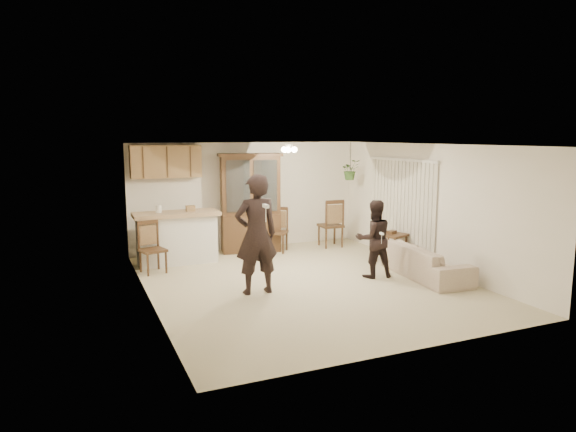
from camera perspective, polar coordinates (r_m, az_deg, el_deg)
name	(u,v)px	position (r m, az deg, el deg)	size (l,w,h in m)	color
floor	(305,283)	(9.46, 1.86, -7.40)	(6.50, 6.50, 0.00)	beige
ceiling	(305,145)	(9.08, 1.94, 7.92)	(5.50, 6.50, 0.02)	silver
wall_back	(247,196)	(12.18, -4.58, 2.28)	(5.50, 0.02, 2.50)	white
wall_front	(418,253)	(6.44, 14.23, -4.01)	(5.50, 0.02, 2.50)	white
wall_left	(148,226)	(8.42, -15.34, -1.03)	(0.02, 6.50, 2.50)	white
wall_right	(430,207)	(10.63, 15.46, 1.00)	(0.02, 6.50, 2.50)	white
breakfast_bar	(177,240)	(10.98, -12.22, -2.61)	(1.60, 0.55, 1.00)	white
bar_top	(176,214)	(10.88, -12.31, 0.23)	(1.75, 0.70, 0.08)	tan
upper_cabinets	(166,162)	(11.47, -13.42, 5.91)	(1.50, 0.34, 0.70)	olive
vertical_blinds	(401,208)	(11.34, 12.45, 0.83)	(0.06, 2.30, 2.10)	beige
ceiling_fixture	(289,149)	(10.26, 0.10, 7.49)	(0.36, 0.36, 0.20)	#FFEDBF
hanging_plant	(350,170)	(12.30, 6.93, 5.11)	(0.43, 0.37, 0.48)	#355923
plant_cord	(350,156)	(12.28, 6.96, 6.62)	(0.01, 0.01, 0.65)	black
sofa	(426,258)	(10.08, 15.08, -4.53)	(1.87, 0.73, 0.73)	#EFE6C5
adult	(256,241)	(8.65, -3.54, -2.82)	(0.66, 0.43, 1.80)	black
child	(374,242)	(9.80, 9.51, -2.87)	(0.66, 0.51, 1.35)	black
china_hutch	(250,204)	(11.78, -4.21, 1.39)	(1.50, 0.79, 2.26)	#362013
side_table	(391,247)	(11.13, 11.40, -3.40)	(0.72, 0.72, 0.67)	#362013
chair_bar	(153,258)	(10.38, -14.76, -4.58)	(0.54, 0.54, 1.01)	#362013
chair_hutch_left	(277,239)	(11.83, -1.23, -2.61)	(0.63, 0.63, 1.02)	#362013
chair_hutch_right	(330,233)	(12.43, 4.74, -1.91)	(0.53, 0.53, 1.15)	#362013
controller_adult	(266,206)	(8.10, -2.49, 1.11)	(0.05, 0.18, 0.05)	white
controller_child	(382,234)	(9.44, 10.37, -1.93)	(0.04, 0.13, 0.04)	white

